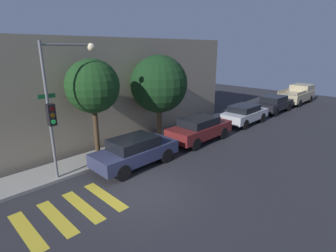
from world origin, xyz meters
TOP-DOWN VIEW (x-y plane):
  - ground_plane at (0.00, 0.00)m, footprint 60.00×60.00m
  - sidewalk at (0.00, 4.18)m, footprint 26.00×1.96m
  - building_row at (0.00, 8.56)m, footprint 26.00×6.00m
  - crosswalk at (-2.71, 0.80)m, footprint 3.36×2.60m
  - traffic_light_pole at (-1.49, 3.37)m, footprint 2.70×0.56m
  - sedan_near_corner at (1.35, 2.10)m, footprint 4.35×1.77m
  - sedan_middle at (6.44, 2.10)m, footprint 4.52×1.85m
  - sedan_far_end at (11.99, 2.10)m, footprint 4.34×1.87m
  - sedan_tail_of_row at (17.32, 2.10)m, footprint 4.47×1.85m
  - pickup_truck at (23.17, 2.10)m, footprint 5.26×2.07m
  - tree_near_corner at (0.45, 4.09)m, footprint 2.63×2.63m
  - tree_midblock at (4.87, 4.09)m, footprint 3.47×3.47m

SIDE VIEW (x-z plane):
  - ground_plane at x=0.00m, z-range 0.00..0.00m
  - crosswalk at x=-2.71m, z-range 0.00..0.00m
  - sidewalk at x=0.00m, z-range 0.00..0.14m
  - sedan_far_end at x=11.99m, z-range 0.06..1.54m
  - sedan_tail_of_row at x=17.32m, z-range 0.06..1.56m
  - sedan_near_corner at x=1.35m, z-range 0.06..1.57m
  - sedan_middle at x=6.44m, z-range 0.06..1.61m
  - pickup_truck at x=23.17m, z-range 0.03..1.88m
  - building_row at x=0.00m, z-range 0.00..6.25m
  - tree_midblock at x=4.87m, z-range 0.90..6.19m
  - traffic_light_pole at x=-1.49m, z-range 0.77..6.71m
  - tree_near_corner at x=0.45m, z-range 1.26..6.46m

